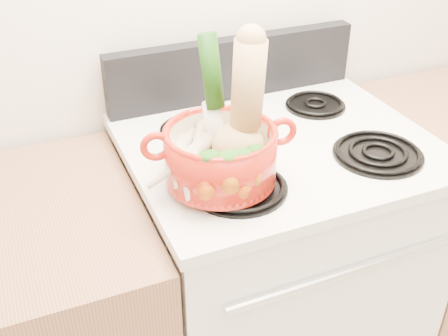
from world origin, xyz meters
name	(u,v)px	position (x,y,z in m)	size (l,w,h in m)	color
stove_body	(271,280)	(0.00, 1.40, 0.46)	(0.76, 0.65, 0.92)	white
cooktop	(279,146)	(0.00, 1.40, 0.93)	(0.78, 0.67, 0.03)	silver
control_backsplash	(233,68)	(0.00, 1.70, 1.04)	(0.76, 0.05, 0.18)	black
oven_handle	(345,273)	(0.00, 1.06, 0.78)	(0.02, 0.02, 0.60)	silver
burner_front_left	(238,186)	(-0.19, 1.24, 0.96)	(0.22, 0.22, 0.02)	black
burner_front_right	(378,153)	(0.19, 1.24, 0.96)	(0.22, 0.22, 0.02)	black
burner_back_left	(192,128)	(-0.19, 1.54, 0.96)	(0.17, 0.17, 0.02)	black
burner_back_right	(315,104)	(0.19, 1.54, 0.96)	(0.17, 0.17, 0.02)	black
dutch_oven	(220,155)	(-0.22, 1.27, 1.03)	(0.25, 0.25, 0.12)	#B51D0F
pot_handle_left	(156,146)	(-0.36, 1.30, 1.07)	(0.07, 0.07, 0.02)	#B51D0F
pot_handle_right	(282,131)	(-0.08, 1.25, 1.07)	(0.07, 0.07, 0.02)	#B51D0F
squash	(239,107)	(-0.18, 1.27, 1.14)	(0.12, 0.12, 0.30)	tan
leek	(214,98)	(-0.21, 1.33, 1.14)	(0.05, 0.05, 0.30)	silver
ginger	(210,145)	(-0.22, 1.34, 1.02)	(0.09, 0.07, 0.05)	#D4B182
parsnip_0	(183,161)	(-0.30, 1.30, 1.02)	(0.05, 0.05, 0.25)	beige
parsnip_1	(178,157)	(-0.31, 1.31, 1.03)	(0.04, 0.04, 0.20)	beige
parsnip_2	(203,144)	(-0.24, 1.33, 1.03)	(0.04, 0.04, 0.19)	beige
parsnip_3	(181,160)	(-0.31, 1.28, 1.03)	(0.04, 0.04, 0.20)	beige
parsnip_4	(188,141)	(-0.27, 1.35, 1.04)	(0.04, 0.04, 0.18)	beige
parsnip_5	(196,151)	(-0.27, 1.29, 1.04)	(0.04, 0.04, 0.19)	beige
carrot_0	(224,176)	(-0.23, 1.22, 1.01)	(0.03, 0.03, 0.16)	#D2420A
carrot_1	(197,173)	(-0.29, 1.24, 1.02)	(0.03, 0.03, 0.16)	#CB4F0A
carrot_2	(227,167)	(-0.22, 1.23, 1.03)	(0.03, 0.03, 0.17)	#BA5609
carrot_3	(212,172)	(-0.26, 1.22, 1.03)	(0.03, 0.03, 0.12)	#BF3E09
carrot_4	(228,164)	(-0.22, 1.22, 1.03)	(0.04, 0.04, 0.18)	#BC5809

